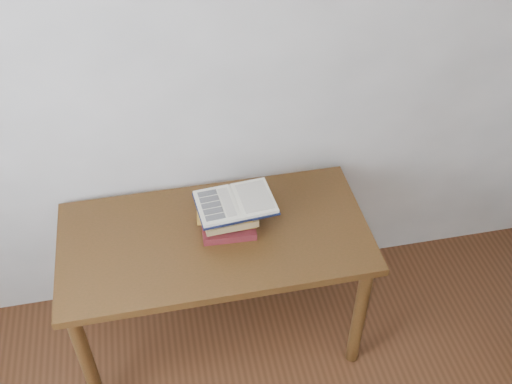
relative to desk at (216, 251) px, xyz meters
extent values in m
cube|color=silver|center=(0.10, 0.37, 0.70)|extent=(3.50, 0.04, 2.60)
cube|color=#4A2912|center=(0.00, 0.00, 0.08)|extent=(1.31, 0.65, 0.04)
cylinder|color=#4A2912|center=(-0.59, -0.27, -0.27)|extent=(0.06, 0.06, 0.66)
cylinder|color=#4A2912|center=(0.59, -0.27, -0.27)|extent=(0.06, 0.06, 0.66)
cylinder|color=#4A2912|center=(-0.59, 0.27, -0.27)|extent=(0.06, 0.06, 0.66)
cylinder|color=#4A2912|center=(0.59, 0.27, -0.27)|extent=(0.06, 0.06, 0.66)
cube|color=maroon|center=(0.06, 0.03, 0.12)|extent=(0.23, 0.18, 0.04)
cube|color=olive|center=(0.07, 0.04, 0.15)|extent=(0.21, 0.16, 0.03)
cube|color=#9F8452|center=(0.07, 0.02, 0.18)|extent=(0.23, 0.18, 0.03)
cube|color=olive|center=(0.05, 0.03, 0.21)|extent=(0.24, 0.17, 0.03)
cube|color=black|center=(0.10, 0.03, 0.23)|extent=(0.34, 0.25, 0.01)
cube|color=beige|center=(0.02, 0.03, 0.24)|extent=(0.17, 0.22, 0.01)
cube|color=beige|center=(0.18, 0.04, 0.24)|extent=(0.17, 0.22, 0.01)
cylinder|color=beige|center=(0.10, 0.03, 0.24)|extent=(0.03, 0.21, 0.01)
cube|color=black|center=(-0.01, 0.10, 0.25)|extent=(0.08, 0.04, 0.00)
cube|color=black|center=(-0.01, 0.06, 0.25)|extent=(0.08, 0.04, 0.00)
cube|color=black|center=(0.00, 0.03, 0.25)|extent=(0.08, 0.04, 0.00)
cube|color=black|center=(0.00, -0.01, 0.25)|extent=(0.08, 0.04, 0.00)
cube|color=black|center=(0.00, -0.05, 0.25)|extent=(0.08, 0.04, 0.00)
cube|color=beige|center=(0.06, 0.03, 0.25)|extent=(0.05, 0.18, 0.00)
cube|color=beige|center=(0.18, 0.04, 0.25)|extent=(0.14, 0.19, 0.00)
camera|label=1|loc=(-0.17, -1.74, 1.94)|focal=42.00mm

